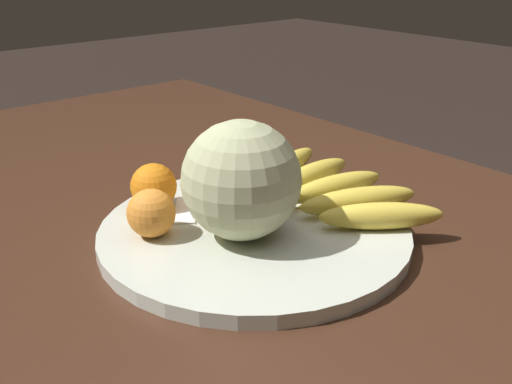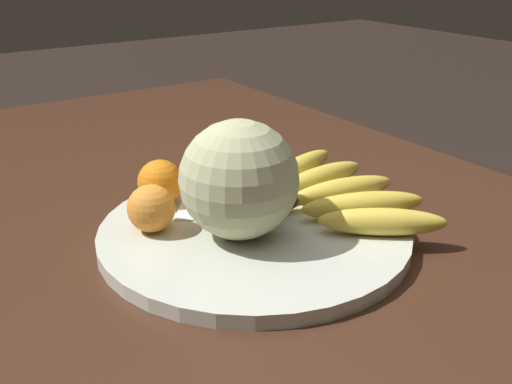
% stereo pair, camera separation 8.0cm
% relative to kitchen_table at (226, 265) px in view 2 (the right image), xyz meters
% --- Properties ---
extents(kitchen_table, '(1.68, 1.01, 0.72)m').
position_rel_kitchen_table_xyz_m(kitchen_table, '(0.00, 0.00, 0.00)').
color(kitchen_table, '#3D2316').
rests_on(kitchen_table, ground_plane).
extents(fruit_bowl, '(0.43, 0.43, 0.02)m').
position_rel_kitchen_table_xyz_m(fruit_bowl, '(-0.08, -0.00, 0.09)').
color(fruit_bowl, beige).
rests_on(fruit_bowl, kitchen_table).
extents(melon, '(0.16, 0.16, 0.16)m').
position_rel_kitchen_table_xyz_m(melon, '(-0.09, 0.03, 0.18)').
color(melon, '#B2B789').
rests_on(melon, fruit_bowl).
extents(banana_bunch, '(0.34, 0.21, 0.04)m').
position_rel_kitchen_table_xyz_m(banana_bunch, '(-0.08, -0.15, 0.12)').
color(banana_bunch, '#473819').
rests_on(banana_bunch, fruit_bowl).
extents(orange_front_left, '(0.07, 0.07, 0.07)m').
position_rel_kitchen_table_xyz_m(orange_front_left, '(0.07, 0.07, 0.13)').
color(orange_front_left, orange).
rests_on(orange_front_left, fruit_bowl).
extents(orange_front_right, '(0.06, 0.06, 0.06)m').
position_rel_kitchen_table_xyz_m(orange_front_right, '(0.04, -0.05, 0.13)').
color(orange_front_right, orange).
rests_on(orange_front_right, fruit_bowl).
extents(orange_mid_center, '(0.06, 0.06, 0.06)m').
position_rel_kitchen_table_xyz_m(orange_mid_center, '(-0.01, -0.05, 0.13)').
color(orange_mid_center, orange).
rests_on(orange_mid_center, fruit_bowl).
extents(orange_back_left, '(0.06, 0.06, 0.06)m').
position_rel_kitchen_table_xyz_m(orange_back_left, '(-0.01, 0.12, 0.13)').
color(orange_back_left, orange).
rests_on(orange_back_left, fruit_bowl).
extents(produce_tag, '(0.09, 0.08, 0.00)m').
position_rel_kitchen_table_xyz_m(produce_tag, '(0.03, 0.04, 0.10)').
color(produce_tag, white).
rests_on(produce_tag, fruit_bowl).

